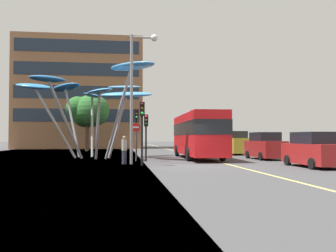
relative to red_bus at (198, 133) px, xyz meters
The scene contains 15 objects.
ground 7.85m from the red_bus, 109.22° to the right, with size 120.00×240.00×0.10m.
red_bus is the anchor object (origin of this frame).
leaf_sculpture 9.06m from the red_bus, 167.91° to the left, with size 11.20×11.10×7.19m.
traffic_light_kerb_near 8.34m from the red_bus, 124.59° to the right, with size 0.28×0.42×3.69m.
traffic_light_kerb_far 5.21m from the red_bus, 144.43° to the right, with size 0.28×0.42×3.21m.
traffic_light_island_mid 4.86m from the red_bus, behind, with size 0.28×0.42×3.88m.
car_parked_near 10.17m from the red_bus, 62.17° to the right, with size 2.04×4.53×1.95m.
car_parked_mid 5.20m from the red_bus, 18.82° to the right, with size 1.91×4.45×2.03m.
car_parked_far 7.64m from the red_bus, 49.32° to the left, with size 1.94×4.09×2.23m.
car_side_street 13.14m from the red_bus, 70.33° to the left, with size 2.08×4.32×2.18m.
street_lamp 7.93m from the red_bus, 132.61° to the right, with size 1.73×0.44×8.12m.
tree_pavement_near 20.60m from the red_bus, 119.72° to the left, with size 5.35×5.06×6.89m.
pedestrian 7.84m from the red_bus, 137.59° to the right, with size 0.34×0.34×1.74m.
no_entry_sign 5.53m from the red_bus, 152.58° to the right, with size 0.60×0.12×2.64m.
backdrop_building 33.45m from the red_bus, 111.61° to the left, with size 18.46×11.90×16.41m.
Camera 1 is at (-4.08, -20.90, 1.65)m, focal length 39.15 mm.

